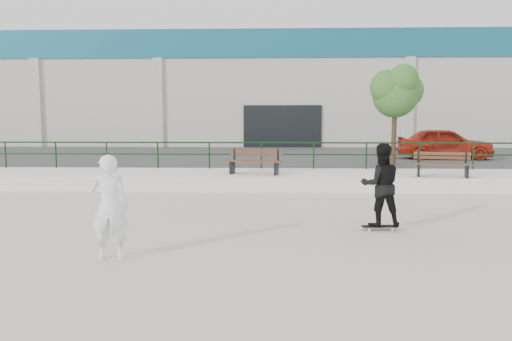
{
  "coord_description": "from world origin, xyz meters",
  "views": [
    {
      "loc": [
        -0.48,
        -8.23,
        2.52
      ],
      "look_at": [
        -0.87,
        2.0,
        1.4
      ],
      "focal_mm": 35.0,
      "sensor_mm": 36.0,
      "label": 1
    }
  ],
  "objects_px": {
    "skateboard": "(380,227)",
    "standing_skater": "(381,185)",
    "red_car": "(444,143)",
    "bench_left": "(255,162)",
    "bench_right": "(442,164)",
    "seated_skater": "(109,207)",
    "tree": "(396,90)"
  },
  "relations": [
    {
      "from": "skateboard",
      "to": "standing_skater",
      "type": "distance_m",
      "value": 0.93
    },
    {
      "from": "red_car",
      "to": "skateboard",
      "type": "height_order",
      "value": "red_car"
    },
    {
      "from": "bench_left",
      "to": "bench_right",
      "type": "xyz_separation_m",
      "value": [
        6.27,
        -0.58,
        -0.02
      ]
    },
    {
      "from": "bench_left",
      "to": "standing_skater",
      "type": "relative_size",
      "value": 1.08
    },
    {
      "from": "standing_skater",
      "to": "seated_skater",
      "type": "height_order",
      "value": "standing_skater"
    },
    {
      "from": "red_car",
      "to": "seated_skater",
      "type": "xyz_separation_m",
      "value": [
        -10.89,
        -15.27,
        -0.31
      ]
    },
    {
      "from": "tree",
      "to": "red_car",
      "type": "bearing_deg",
      "value": 43.84
    },
    {
      "from": "red_car",
      "to": "seated_skater",
      "type": "relative_size",
      "value": 2.32
    },
    {
      "from": "bench_right",
      "to": "standing_skater",
      "type": "bearing_deg",
      "value": -107.35
    },
    {
      "from": "tree",
      "to": "skateboard",
      "type": "bearing_deg",
      "value": -104.82
    },
    {
      "from": "skateboard",
      "to": "seated_skater",
      "type": "relative_size",
      "value": 0.43
    },
    {
      "from": "red_car",
      "to": "standing_skater",
      "type": "distance_m",
      "value": 14.03
    },
    {
      "from": "red_car",
      "to": "seated_skater",
      "type": "height_order",
      "value": "red_car"
    },
    {
      "from": "seated_skater",
      "to": "red_car",
      "type": "bearing_deg",
      "value": -133.71
    },
    {
      "from": "bench_left",
      "to": "skateboard",
      "type": "height_order",
      "value": "bench_left"
    },
    {
      "from": "red_car",
      "to": "bench_right",
      "type": "bearing_deg",
      "value": 166.29
    },
    {
      "from": "bench_right",
      "to": "seated_skater",
      "type": "distance_m",
      "value": 11.78
    },
    {
      "from": "tree",
      "to": "red_car",
      "type": "height_order",
      "value": "tree"
    },
    {
      "from": "skateboard",
      "to": "seated_skater",
      "type": "xyz_separation_m",
      "value": [
        -5.23,
        -2.44,
        0.86
      ]
    },
    {
      "from": "skateboard",
      "to": "seated_skater",
      "type": "height_order",
      "value": "seated_skater"
    },
    {
      "from": "tree",
      "to": "bench_right",
      "type": "bearing_deg",
      "value": -81.74
    },
    {
      "from": "tree",
      "to": "skateboard",
      "type": "relative_size",
      "value": 5.13
    },
    {
      "from": "bench_right",
      "to": "red_car",
      "type": "height_order",
      "value": "red_car"
    },
    {
      "from": "tree",
      "to": "bench_left",
      "type": "bearing_deg",
      "value": -147.54
    },
    {
      "from": "red_car",
      "to": "standing_skater",
      "type": "xyz_separation_m",
      "value": [
        -5.66,
        -12.84,
        -0.23
      ]
    },
    {
      "from": "bench_right",
      "to": "skateboard",
      "type": "height_order",
      "value": "bench_right"
    },
    {
      "from": "bench_left",
      "to": "red_car",
      "type": "bearing_deg",
      "value": 48.84
    },
    {
      "from": "standing_skater",
      "to": "bench_right",
      "type": "bearing_deg",
      "value": -121.4
    },
    {
      "from": "standing_skater",
      "to": "bench_left",
      "type": "bearing_deg",
      "value": -66.42
    },
    {
      "from": "tree",
      "to": "seated_skater",
      "type": "xyz_separation_m",
      "value": [
        -7.86,
        -12.36,
        -2.63
      ]
    },
    {
      "from": "red_car",
      "to": "tree",
      "type": "bearing_deg",
      "value": 138.99
    },
    {
      "from": "bench_left",
      "to": "seated_skater",
      "type": "distance_m",
      "value": 9.03
    }
  ]
}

